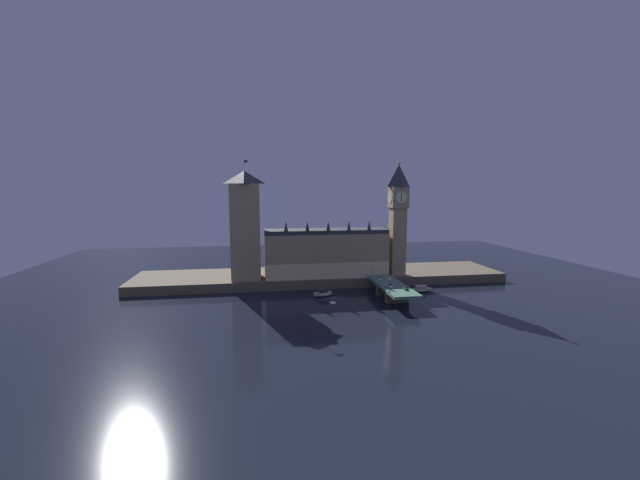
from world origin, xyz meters
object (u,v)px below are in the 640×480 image
object	(u,v)px
victoria_tower	(245,225)
car_northbound_lead	(379,278)
street_lamp_far	(372,270)
boat_downstream	(421,289)
boat_upstream	(323,293)
street_lamp_near	(390,283)
pedestrian_near_rail	(385,287)
car_northbound_trail	(390,286)
clock_tower	(398,216)
pedestrian_mid_walk	(401,281)
street_lamp_mid	(404,277)
car_southbound_lead	(406,288)

from	to	relation	value
victoria_tower	car_northbound_lead	xyz separation A→B (m)	(71.74, -22.13, -27.99)
street_lamp_far	boat_downstream	distance (m)	28.93
boat_upstream	boat_downstream	size ratio (longest dim) A/B	0.85
boat_downstream	street_lamp_near	bearing A→B (deg)	-137.26
victoria_tower	street_lamp_far	size ratio (longest dim) A/B	9.10
victoria_tower	pedestrian_near_rail	distance (m)	85.22
pedestrian_near_rail	street_lamp_far	size ratio (longest dim) A/B	0.22
car_northbound_trail	street_lamp_far	world-z (taller)	street_lamp_far
clock_tower	street_lamp_near	bearing A→B (deg)	-113.65
street_lamp_near	pedestrian_mid_walk	bearing A→B (deg)	55.73
victoria_tower	street_lamp_near	xyz separation A→B (m)	(68.34, -49.33, -24.14)
victoria_tower	street_lamp_far	bearing A→B (deg)	-16.23
pedestrian_mid_walk	boat_upstream	bearing A→B (deg)	172.24
victoria_tower	boat_downstream	size ratio (longest dim) A/B	4.91
street_lamp_far	street_lamp_mid	bearing A→B (deg)	-48.95
clock_tower	street_lamp_mid	distance (m)	42.98
victoria_tower	boat_downstream	world-z (taller)	victoria_tower
street_lamp_near	boat_upstream	size ratio (longest dim) A/B	0.62
car_northbound_lead	boat_downstream	bearing A→B (deg)	-6.75
clock_tower	victoria_tower	size ratio (longest dim) A/B	0.99
car_northbound_trail	car_southbound_lead	xyz separation A→B (m)	(6.01, -5.91, -0.00)
car_northbound_lead	street_lamp_near	bearing A→B (deg)	-97.13
car_southbound_lead	boat_upstream	distance (m)	43.23
victoria_tower	boat_upstream	bearing A→B (deg)	-32.53
street_lamp_near	clock_tower	bearing A→B (deg)	66.35
clock_tower	victoria_tower	distance (m)	88.41
clock_tower	car_northbound_lead	bearing A→B (deg)	-132.17
car_northbound_lead	street_lamp_near	world-z (taller)	street_lamp_near
pedestrian_near_rail	street_lamp_near	bearing A→B (deg)	-93.13
car_northbound_lead	street_lamp_mid	world-z (taller)	street_lamp_mid
street_lamp_near	street_lamp_far	distance (m)	29.44
car_northbound_trail	boat_downstream	size ratio (longest dim) A/B	0.29
street_lamp_mid	boat_downstream	distance (m)	19.50
car_northbound_lead	pedestrian_near_rail	xyz separation A→B (m)	(-3.01, -19.90, 0.20)
car_northbound_trail	clock_tower	bearing A→B (deg)	65.38
pedestrian_mid_walk	boat_upstream	world-z (taller)	pedestrian_mid_walk
pedestrian_mid_walk	boat_upstream	xyz separation A→B (m)	(-40.69, 5.54, -6.46)
street_lamp_near	boat_downstream	distance (m)	37.54
car_northbound_lead	street_lamp_mid	xyz separation A→B (m)	(9.42, -12.48, 3.32)
street_lamp_mid	clock_tower	bearing A→B (deg)	77.05
car_southbound_lead	street_lamp_near	xyz separation A→B (m)	(-9.42, -3.54, 3.78)
car_southbound_lead	pedestrian_mid_walk	distance (m)	14.99
car_southbound_lead	pedestrian_near_rail	bearing A→B (deg)	157.34
street_lamp_mid	boat_upstream	xyz separation A→B (m)	(-41.09, 9.05, -9.59)
street_lamp_near	street_lamp_far	bearing A→B (deg)	90.00
boat_upstream	street_lamp_mid	bearing A→B (deg)	-12.43
car_southbound_lead	street_lamp_far	size ratio (longest dim) A/B	0.53
car_northbound_trail	street_lamp_mid	bearing A→B (deg)	29.22
car_southbound_lead	boat_upstream	size ratio (longest dim) A/B	0.34
car_northbound_lead	street_lamp_far	xyz separation A→B (m)	(-3.41, 2.24, 3.93)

